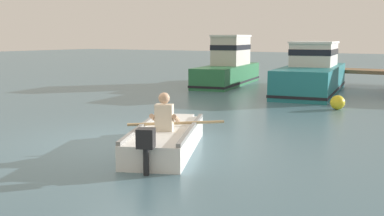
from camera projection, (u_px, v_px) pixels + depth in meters
name	position (u px, v px, depth m)	size (l,w,h in m)	color
ground_plane	(121.00, 142.00, 9.92)	(120.00, 120.00, 0.00)	slate
rowboat_with_person	(167.00, 138.00, 9.14)	(2.28, 3.56, 1.19)	white
moored_boat_green	(229.00, 66.00, 21.94)	(2.71, 6.19, 2.36)	#287042
moored_boat_teal	(312.00, 73.00, 18.59)	(3.09, 6.73, 2.08)	#1E727A
mooring_buoy	(338.00, 102.00, 14.28)	(0.45, 0.45, 0.45)	yellow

